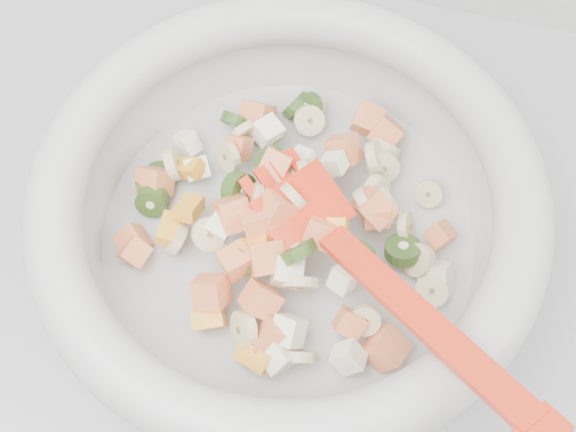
# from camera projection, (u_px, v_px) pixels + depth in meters

# --- Properties ---
(counter) EXTENTS (2.00, 0.60, 0.90)m
(counter) POSITION_uv_depth(u_px,v_px,m) (427.00, 422.00, 0.95)
(counter) COLOR #95959A
(counter) RESTS_ON ground
(mixing_bowl) EXTENTS (0.38, 0.37, 0.13)m
(mixing_bowl) POSITION_uv_depth(u_px,v_px,m) (288.00, 210.00, 0.53)
(mixing_bowl) COLOR #B7B7B5
(mixing_bowl) RESTS_ON counter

